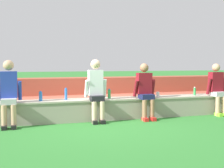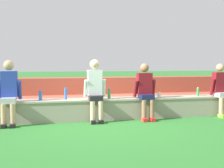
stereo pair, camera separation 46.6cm
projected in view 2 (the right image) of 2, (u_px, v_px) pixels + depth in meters
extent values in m
plane|color=#2D752D|center=(104.00, 121.00, 6.59)|extent=(80.00, 80.00, 0.00)
cube|color=gray|center=(102.00, 109.00, 6.82)|extent=(9.95, 0.50, 0.50)
cube|color=#ABA28E|center=(102.00, 99.00, 6.80)|extent=(9.99, 0.54, 0.04)
cube|color=#A8523D|center=(95.00, 104.00, 7.73)|extent=(12.90, 0.68, 0.47)
cube|color=#9E4733|center=(92.00, 93.00, 8.37)|extent=(12.90, 0.68, 0.93)
cylinder|color=tan|center=(4.00, 116.00, 5.93)|extent=(0.11, 0.11, 0.50)
cylinder|color=tan|center=(13.00, 115.00, 5.97)|extent=(0.11, 0.11, 0.50)
cube|color=black|center=(4.00, 126.00, 5.91)|extent=(0.10, 0.22, 0.08)
cube|color=black|center=(13.00, 126.00, 5.94)|extent=(0.10, 0.22, 0.08)
cube|color=#B2B2B7|center=(9.00, 101.00, 6.04)|extent=(0.30, 0.29, 0.12)
cube|color=#23389E|center=(9.00, 84.00, 6.18)|extent=(0.34, 0.20, 0.57)
sphere|color=tan|center=(9.00, 65.00, 6.15)|extent=(0.22, 0.22, 0.22)
cylinder|color=#23389E|center=(20.00, 90.00, 6.21)|extent=(0.08, 0.19, 0.43)
cylinder|color=beige|center=(93.00, 112.00, 6.34)|extent=(0.11, 0.11, 0.50)
cylinder|color=beige|center=(101.00, 112.00, 6.38)|extent=(0.11, 0.11, 0.50)
cube|color=black|center=(93.00, 122.00, 6.31)|extent=(0.10, 0.22, 0.08)
cube|color=black|center=(101.00, 122.00, 6.35)|extent=(0.10, 0.22, 0.08)
cube|color=black|center=(96.00, 98.00, 6.45)|extent=(0.30, 0.29, 0.12)
cube|color=white|center=(95.00, 83.00, 6.56)|extent=(0.33, 0.20, 0.59)
sphere|color=beige|center=(95.00, 64.00, 6.53)|extent=(0.22, 0.22, 0.22)
cylinder|color=white|center=(86.00, 88.00, 6.51)|extent=(0.08, 0.24, 0.42)
cylinder|color=white|center=(104.00, 88.00, 6.60)|extent=(0.08, 0.16, 0.43)
cylinder|color=#996B4C|center=(144.00, 111.00, 6.57)|extent=(0.11, 0.11, 0.50)
cylinder|color=#996B4C|center=(152.00, 110.00, 6.61)|extent=(0.11, 0.11, 0.50)
cube|color=red|center=(144.00, 120.00, 6.55)|extent=(0.10, 0.22, 0.08)
cube|color=red|center=(152.00, 119.00, 6.59)|extent=(0.10, 0.22, 0.08)
cube|color=#191E47|center=(146.00, 97.00, 6.69)|extent=(0.31, 0.31, 0.12)
cube|color=maroon|center=(144.00, 83.00, 6.81)|extent=(0.35, 0.20, 0.51)
sphere|color=#996B4C|center=(144.00, 68.00, 6.78)|extent=(0.21, 0.21, 0.21)
cylinder|color=maroon|center=(136.00, 88.00, 6.75)|extent=(0.08, 0.24, 0.42)
cylinder|color=maroon|center=(153.00, 88.00, 6.84)|extent=(0.08, 0.16, 0.43)
cylinder|color=tan|center=(221.00, 107.00, 7.03)|extent=(0.11, 0.11, 0.50)
cube|color=#8CD833|center=(222.00, 116.00, 7.01)|extent=(0.10, 0.22, 0.08)
cube|color=#B2B2B7|center=(222.00, 95.00, 7.14)|extent=(0.30, 0.29, 0.12)
cube|color=maroon|center=(220.00, 82.00, 7.23)|extent=(0.34, 0.20, 0.51)
sphere|color=tan|center=(220.00, 68.00, 7.20)|extent=(0.20, 0.20, 0.20)
cylinder|color=maroon|center=(212.00, 87.00, 7.17)|extent=(0.08, 0.18, 0.43)
cylinder|color=blue|center=(40.00, 96.00, 6.44)|extent=(0.08, 0.08, 0.20)
cylinder|color=blue|center=(40.00, 91.00, 6.43)|extent=(0.05, 0.05, 0.02)
cylinder|color=blue|center=(66.00, 94.00, 6.61)|extent=(0.06, 0.06, 0.26)
cylinder|color=blue|center=(66.00, 88.00, 6.60)|extent=(0.04, 0.04, 0.02)
cylinder|color=green|center=(198.00, 92.00, 7.32)|extent=(0.06, 0.06, 0.20)
cylinder|color=white|center=(198.00, 88.00, 7.31)|extent=(0.04, 0.04, 0.02)
cylinder|color=green|center=(109.00, 94.00, 6.79)|extent=(0.07, 0.07, 0.21)
cylinder|color=blue|center=(109.00, 89.00, 6.78)|extent=(0.04, 0.04, 0.02)
cylinder|color=white|center=(159.00, 95.00, 7.05)|extent=(0.09, 0.09, 0.12)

